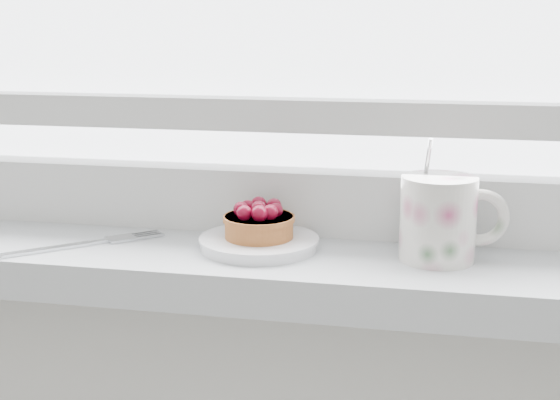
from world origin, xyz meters
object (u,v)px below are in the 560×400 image
(saucer, at_px, (259,243))
(raspberry_tart, at_px, (259,222))
(fork, at_px, (75,245))
(floral_mug, at_px, (441,217))

(saucer, xyz_separation_m, raspberry_tart, (0.00, 0.00, 0.02))
(fork, bearing_deg, raspberry_tart, 9.98)
(floral_mug, relative_size, fork, 0.78)
(saucer, bearing_deg, raspberry_tart, 59.62)
(raspberry_tart, bearing_deg, saucer, -120.38)
(floral_mug, bearing_deg, fork, -175.01)
(fork, bearing_deg, floral_mug, 4.99)
(saucer, relative_size, floral_mug, 1.03)
(raspberry_tart, relative_size, floral_mug, 0.62)
(raspberry_tart, distance_m, fork, 0.19)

